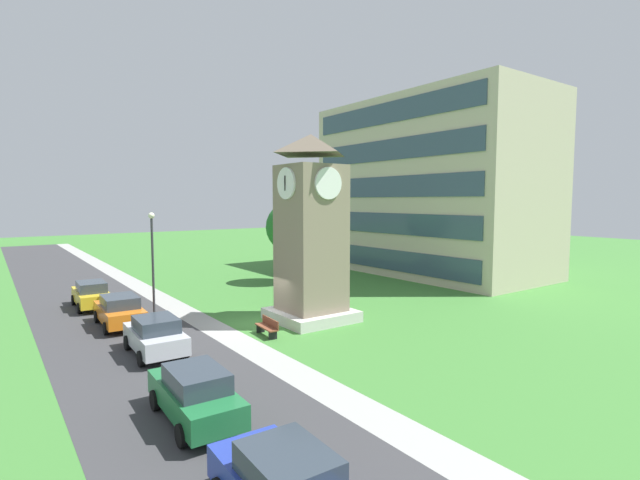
# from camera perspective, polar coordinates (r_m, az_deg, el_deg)

# --- Properties ---
(ground_plane) EXTENTS (160.00, 160.00, 0.00)m
(ground_plane) POSITION_cam_1_polar(r_m,az_deg,el_deg) (26.45, -7.66, -10.11)
(ground_plane) COLOR #3D7A33
(street_asphalt) EXTENTS (120.00, 7.20, 0.01)m
(street_asphalt) POSITION_cam_1_polar(r_m,az_deg,el_deg) (24.17, -22.07, -11.87)
(street_asphalt) COLOR #38383A
(street_asphalt) RESTS_ON ground
(kerb_strip) EXTENTS (120.00, 1.60, 0.01)m
(kerb_strip) POSITION_cam_1_polar(r_m,az_deg,el_deg) (25.50, -12.26, -10.74)
(kerb_strip) COLOR #9E9E99
(kerb_strip) RESTS_ON ground
(office_building) EXTENTS (21.02, 10.95, 16.00)m
(office_building) POSITION_cam_1_polar(r_m,az_deg,el_deg) (45.50, 13.33, 6.23)
(office_building) COLOR beige
(office_building) RESTS_ON ground
(clock_tower) EXTENTS (4.21, 4.21, 10.47)m
(clock_tower) POSITION_cam_1_polar(r_m,az_deg,el_deg) (26.26, -1.11, 0.20)
(clock_tower) COLOR gray
(clock_tower) RESTS_ON ground
(park_bench) EXTENTS (1.83, 0.61, 0.88)m
(park_bench) POSITION_cam_1_polar(r_m,az_deg,el_deg) (24.06, -6.41, -10.49)
(park_bench) COLOR brown
(park_bench) RESTS_ON ground
(street_lamp) EXTENTS (0.36, 0.36, 6.11)m
(street_lamp) POSITION_cam_1_polar(r_m,az_deg,el_deg) (29.33, -19.78, -1.39)
(street_lamp) COLOR #333338
(street_lamp) RESTS_ON ground
(tree_near_tower) EXTENTS (4.25, 4.25, 6.75)m
(tree_near_tower) POSITION_cam_1_polar(r_m,az_deg,el_deg) (38.50, -3.48, 1.57)
(tree_near_tower) COLOR #513823
(tree_near_tower) RESTS_ON ground
(parked_car_yellow) EXTENTS (4.64, 2.05, 1.69)m
(parked_car_yellow) POSITION_cam_1_polar(r_m,az_deg,el_deg) (33.19, -26.15, -5.97)
(parked_car_yellow) COLOR gold
(parked_car_yellow) RESTS_ON ground
(parked_car_orange) EXTENTS (4.67, 2.19, 1.69)m
(parked_car_orange) POSITION_cam_1_polar(r_m,az_deg,el_deg) (27.80, -23.28, -7.90)
(parked_car_orange) COLOR orange
(parked_car_orange) RESTS_ON ground
(parked_car_silver) EXTENTS (4.27, 2.14, 1.69)m
(parked_car_silver) POSITION_cam_1_polar(r_m,az_deg,el_deg) (22.31, -19.46, -10.90)
(parked_car_silver) COLOR silver
(parked_car_silver) RESTS_ON ground
(parked_car_green) EXTENTS (4.50, 2.01, 1.69)m
(parked_car_green) POSITION_cam_1_polar(r_m,az_deg,el_deg) (15.67, -15.01, -17.65)
(parked_car_green) COLOR #1E6B38
(parked_car_green) RESTS_ON ground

